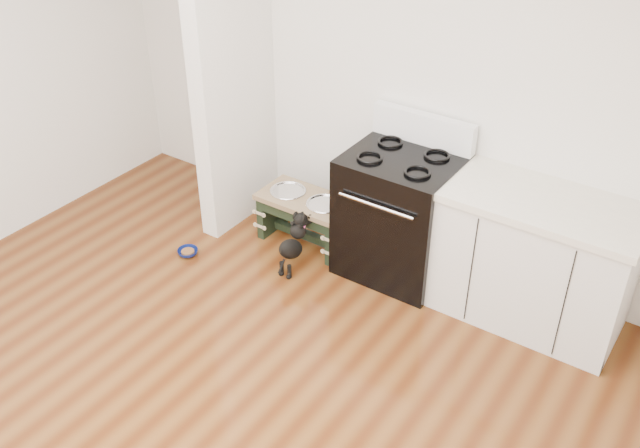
{
  "coord_description": "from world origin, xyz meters",
  "views": [
    {
      "loc": [
        2.18,
        -1.68,
        3.18
      ],
      "look_at": [
        -0.1,
        1.67,
        0.52
      ],
      "focal_mm": 40.0,
      "sensor_mm": 36.0,
      "label": 1
    }
  ],
  "objects": [
    {
      "name": "puppy",
      "position": [
        -0.36,
        1.72,
        0.24
      ],
      "size": [
        0.13,
        0.37,
        0.44
      ],
      "color": "black",
      "rests_on": "ground"
    },
    {
      "name": "cabinet_run",
      "position": [
        1.23,
        2.18,
        0.45
      ],
      "size": [
        1.24,
        0.64,
        0.91
      ],
      "color": "silver",
      "rests_on": "ground"
    },
    {
      "name": "ground",
      "position": [
        0.0,
        0.0,
        0.0
      ],
      "size": [
        5.0,
        5.0,
        0.0
      ],
      "primitive_type": "plane",
      "color": "#4B220D",
      "rests_on": "ground"
    },
    {
      "name": "partition_wall",
      "position": [
        -1.18,
        2.1,
        1.35
      ],
      "size": [
        0.15,
        0.8,
        2.7
      ],
      "primitive_type": "cube",
      "color": "silver",
      "rests_on": "ground"
    },
    {
      "name": "room_shell",
      "position": [
        0.0,
        0.0,
        1.62
      ],
      "size": [
        5.0,
        5.0,
        5.0
      ],
      "color": "silver",
      "rests_on": "ground"
    },
    {
      "name": "floor_bowl",
      "position": [
        -1.14,
        1.4,
        0.02
      ],
      "size": [
        0.17,
        0.17,
        0.05
      ],
      "rotation": [
        0.0,
        0.0,
        -0.13
      ],
      "color": "#0B1753",
      "rests_on": "ground"
    },
    {
      "name": "dog_feeder",
      "position": [
        -0.49,
        2.06,
        0.28
      ],
      "size": [
        0.73,
        0.39,
        0.41
      ],
      "color": "black",
      "rests_on": "ground"
    },
    {
      "name": "oven_range",
      "position": [
        0.25,
        2.16,
        0.48
      ],
      "size": [
        0.76,
        0.69,
        1.14
      ],
      "color": "black",
      "rests_on": "ground"
    }
  ]
}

